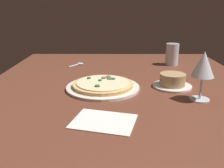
{
  "coord_description": "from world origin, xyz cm",
  "views": [
    {
      "loc": [
        82.94,
        -3.17,
        35.36
      ],
      "look_at": [
        -3.49,
        -3.52,
        7.0
      ],
      "focal_mm": 39.6,
      "sensor_mm": 36.0,
      "label": 1
    }
  ],
  "objects_px": {
    "spoon": "(79,64)",
    "wine_glass_far": "(203,66)",
    "pizza_main": "(103,86)",
    "ramekin_on_saucer": "(172,81)",
    "paper_menu": "(104,121)",
    "water_glass": "(172,55)"
  },
  "relations": [
    {
      "from": "water_glass",
      "to": "spoon",
      "type": "distance_m",
      "value": 0.5
    },
    {
      "from": "pizza_main",
      "to": "spoon",
      "type": "bearing_deg",
      "value": -159.31
    },
    {
      "from": "paper_menu",
      "to": "spoon",
      "type": "relative_size",
      "value": 1.83
    },
    {
      "from": "water_glass",
      "to": "spoon",
      "type": "bearing_deg",
      "value": -89.13
    },
    {
      "from": "spoon",
      "to": "wine_glass_far",
      "type": "bearing_deg",
      "value": 43.86
    },
    {
      "from": "pizza_main",
      "to": "ramekin_on_saucer",
      "type": "distance_m",
      "value": 0.27
    },
    {
      "from": "ramekin_on_saucer",
      "to": "wine_glass_far",
      "type": "distance_m",
      "value": 0.18
    },
    {
      "from": "water_glass",
      "to": "pizza_main",
      "type": "bearing_deg",
      "value": -42.0
    },
    {
      "from": "ramekin_on_saucer",
      "to": "wine_glass_far",
      "type": "xyz_separation_m",
      "value": [
        0.14,
        0.06,
        0.09
      ]
    },
    {
      "from": "wine_glass_far",
      "to": "spoon",
      "type": "xyz_separation_m",
      "value": [
        -0.5,
        -0.48,
        -0.11
      ]
    },
    {
      "from": "paper_menu",
      "to": "pizza_main",
      "type": "bearing_deg",
      "value": -162.71
    },
    {
      "from": "water_glass",
      "to": "paper_menu",
      "type": "bearing_deg",
      "value": -26.74
    },
    {
      "from": "water_glass",
      "to": "spoon",
      "type": "height_order",
      "value": "water_glass"
    },
    {
      "from": "pizza_main",
      "to": "ramekin_on_saucer",
      "type": "bearing_deg",
      "value": 94.2
    },
    {
      "from": "paper_menu",
      "to": "spoon",
      "type": "bearing_deg",
      "value": -152.03
    },
    {
      "from": "wine_glass_far",
      "to": "water_glass",
      "type": "distance_m",
      "value": 0.51
    },
    {
      "from": "pizza_main",
      "to": "spoon",
      "type": "xyz_separation_m",
      "value": [
        -0.38,
        -0.14,
        -0.01
      ]
    },
    {
      "from": "wine_glass_far",
      "to": "paper_menu",
      "type": "xyz_separation_m",
      "value": [
        0.17,
        -0.32,
        -0.12
      ]
    },
    {
      "from": "ramekin_on_saucer",
      "to": "wine_glass_far",
      "type": "relative_size",
      "value": 0.91
    },
    {
      "from": "wine_glass_far",
      "to": "spoon",
      "type": "height_order",
      "value": "wine_glass_far"
    },
    {
      "from": "pizza_main",
      "to": "wine_glass_far",
      "type": "relative_size",
      "value": 1.69
    },
    {
      "from": "pizza_main",
      "to": "spoon",
      "type": "distance_m",
      "value": 0.41
    }
  ]
}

